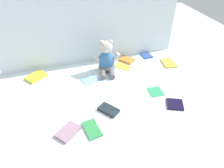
{
  "coord_description": "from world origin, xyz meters",
  "views": [
    {
      "loc": [
        -0.29,
        -1.11,
        0.92
      ],
      "look_at": [
        0.02,
        -0.1,
        0.1
      ],
      "focal_mm": 33.4,
      "sensor_mm": 36.0,
      "label": 1
    }
  ],
  "objects_px": {
    "book_case_1": "(109,110)",
    "book_case_7": "(175,104)",
    "book_case_2": "(108,99)",
    "book_case_10": "(147,56)",
    "book_case_3": "(156,91)",
    "book_case_0": "(169,63)",
    "teddy_bear": "(107,60)",
    "book_case_5": "(90,79)",
    "book_case_4": "(68,132)",
    "book_case_8": "(122,66)",
    "book_case_6": "(36,77)",
    "book_case_9": "(92,129)",
    "book_case_11": "(127,60)"
  },
  "relations": [
    {
      "from": "book_case_4",
      "to": "book_case_6",
      "type": "bearing_deg",
      "value": 155.66
    },
    {
      "from": "book_case_5",
      "to": "book_case_7",
      "type": "bearing_deg",
      "value": 27.65
    },
    {
      "from": "book_case_3",
      "to": "book_case_7",
      "type": "xyz_separation_m",
      "value": [
        0.06,
        -0.15,
        0.0
      ]
    },
    {
      "from": "book_case_0",
      "to": "book_case_10",
      "type": "bearing_deg",
      "value": -46.63
    },
    {
      "from": "book_case_5",
      "to": "book_case_11",
      "type": "height_order",
      "value": "book_case_11"
    },
    {
      "from": "book_case_1",
      "to": "book_case_2",
      "type": "bearing_deg",
      "value": -140.95
    },
    {
      "from": "teddy_bear",
      "to": "book_case_2",
      "type": "bearing_deg",
      "value": -92.45
    },
    {
      "from": "book_case_3",
      "to": "book_case_5",
      "type": "distance_m",
      "value": 0.48
    },
    {
      "from": "book_case_6",
      "to": "book_case_5",
      "type": "bearing_deg",
      "value": 33.08
    },
    {
      "from": "teddy_bear",
      "to": "book_case_2",
      "type": "height_order",
      "value": "teddy_bear"
    },
    {
      "from": "teddy_bear",
      "to": "book_case_5",
      "type": "relative_size",
      "value": 2.11
    },
    {
      "from": "book_case_0",
      "to": "book_case_1",
      "type": "xyz_separation_m",
      "value": [
        -0.63,
        -0.38,
        0.0
      ]
    },
    {
      "from": "book_case_6",
      "to": "book_case_10",
      "type": "relative_size",
      "value": 1.5
    },
    {
      "from": "book_case_1",
      "to": "book_case_7",
      "type": "xyz_separation_m",
      "value": [
        0.42,
        -0.07,
        -0.0
      ]
    },
    {
      "from": "book_case_4",
      "to": "book_case_10",
      "type": "height_order",
      "value": "book_case_4"
    },
    {
      "from": "book_case_5",
      "to": "book_case_10",
      "type": "xyz_separation_m",
      "value": [
        0.54,
        0.2,
        0.0
      ]
    },
    {
      "from": "book_case_4",
      "to": "book_case_8",
      "type": "height_order",
      "value": "book_case_4"
    },
    {
      "from": "book_case_11",
      "to": "book_case_10",
      "type": "bearing_deg",
      "value": 151.05
    },
    {
      "from": "teddy_bear",
      "to": "book_case_7",
      "type": "relative_size",
      "value": 2.53
    },
    {
      "from": "book_case_4",
      "to": "book_case_10",
      "type": "bearing_deg",
      "value": 90.63
    },
    {
      "from": "teddy_bear",
      "to": "book_case_3",
      "type": "relative_size",
      "value": 2.57
    },
    {
      "from": "teddy_bear",
      "to": "book_case_3",
      "type": "bearing_deg",
      "value": -42.75
    },
    {
      "from": "book_case_2",
      "to": "book_case_5",
      "type": "height_order",
      "value": "same"
    },
    {
      "from": "teddy_bear",
      "to": "book_case_9",
      "type": "bearing_deg",
      "value": -101.78
    },
    {
      "from": "book_case_3",
      "to": "book_case_7",
      "type": "distance_m",
      "value": 0.16
    },
    {
      "from": "book_case_6",
      "to": "book_case_7",
      "type": "bearing_deg",
      "value": 20.01
    },
    {
      "from": "book_case_4",
      "to": "book_case_8",
      "type": "distance_m",
      "value": 0.75
    },
    {
      "from": "book_case_8",
      "to": "book_case_11",
      "type": "relative_size",
      "value": 1.17
    },
    {
      "from": "book_case_3",
      "to": "book_case_6",
      "type": "xyz_separation_m",
      "value": [
        -0.78,
        0.41,
        0.01
      ]
    },
    {
      "from": "book_case_5",
      "to": "book_case_11",
      "type": "bearing_deg",
      "value": 96.48
    },
    {
      "from": "book_case_3",
      "to": "book_case_9",
      "type": "relative_size",
      "value": 0.74
    },
    {
      "from": "book_case_9",
      "to": "book_case_4",
      "type": "bearing_deg",
      "value": -17.57
    },
    {
      "from": "book_case_3",
      "to": "book_case_6",
      "type": "relative_size",
      "value": 0.71
    },
    {
      "from": "book_case_1",
      "to": "book_case_9",
      "type": "height_order",
      "value": "book_case_1"
    },
    {
      "from": "book_case_1",
      "to": "book_case_10",
      "type": "distance_m",
      "value": 0.74
    },
    {
      "from": "book_case_2",
      "to": "book_case_4",
      "type": "xyz_separation_m",
      "value": [
        -0.29,
        -0.2,
        0.0
      ]
    },
    {
      "from": "book_case_4",
      "to": "book_case_10",
      "type": "relative_size",
      "value": 1.38
    },
    {
      "from": "book_case_2",
      "to": "book_case_4",
      "type": "height_order",
      "value": "book_case_4"
    },
    {
      "from": "teddy_bear",
      "to": "book_case_1",
      "type": "xyz_separation_m",
      "value": [
        -0.11,
        -0.43,
        -0.09
      ]
    },
    {
      "from": "teddy_bear",
      "to": "book_case_1",
      "type": "height_order",
      "value": "teddy_bear"
    },
    {
      "from": "book_case_1",
      "to": "book_case_6",
      "type": "relative_size",
      "value": 0.89
    },
    {
      "from": "book_case_0",
      "to": "book_case_1",
      "type": "distance_m",
      "value": 0.73
    },
    {
      "from": "book_case_4",
      "to": "book_case_7",
      "type": "xyz_separation_m",
      "value": [
        0.68,
        0.03,
        -0.0
      ]
    },
    {
      "from": "book_case_1",
      "to": "book_case_11",
      "type": "xyz_separation_m",
      "value": [
        0.31,
        0.52,
        -0.0
      ]
    },
    {
      "from": "book_case_8",
      "to": "book_case_10",
      "type": "bearing_deg",
      "value": -15.73
    },
    {
      "from": "book_case_2",
      "to": "book_case_10",
      "type": "distance_m",
      "value": 0.65
    },
    {
      "from": "book_case_7",
      "to": "book_case_8",
      "type": "relative_size",
      "value": 0.75
    },
    {
      "from": "book_case_1",
      "to": "book_case_11",
      "type": "bearing_deg",
      "value": -157.73
    },
    {
      "from": "book_case_1",
      "to": "book_case_7",
      "type": "height_order",
      "value": "book_case_1"
    },
    {
      "from": "book_case_3",
      "to": "book_case_9",
      "type": "height_order",
      "value": "book_case_9"
    }
  ]
}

